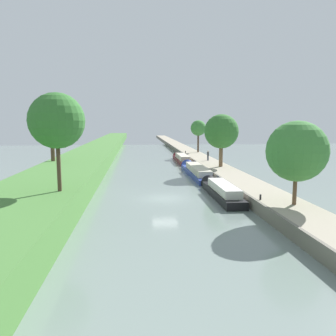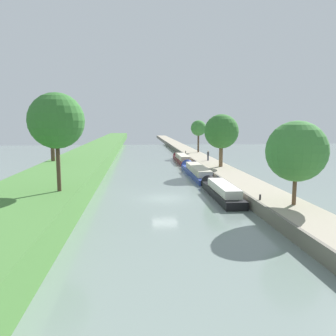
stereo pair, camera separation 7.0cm
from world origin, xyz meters
TOP-DOWN VIEW (x-y plane):
  - ground_plane at (0.00, 0.00)m, footprint 160.00×160.00m
  - left_grassy_bank at (-11.12, 0.00)m, footprint 7.76×260.00m
  - right_towpath at (9.21, 0.00)m, footprint 3.93×260.00m
  - stone_quay at (7.12, 0.00)m, footprint 0.25×260.00m
  - narrowboat_black at (5.72, 0.36)m, footprint 1.94×11.56m
  - narrowboat_blue at (5.69, 14.41)m, footprint 2.17×16.35m
  - narrowboat_maroon at (5.79, 30.67)m, footprint 1.94×13.90m
  - tree_rightbank_near at (9.60, -7.64)m, footprint 4.72×4.72m
  - tree_rightbank_midnear at (9.50, 15.28)m, footprint 4.95×4.95m
  - tree_rightbank_midfar at (10.57, 39.06)m, footprint 3.32×3.32m
  - tree_leftbank_downstream at (-14.03, 14.05)m, footprint 3.83×3.83m
  - tree_leftbank_upstream at (-8.65, -6.57)m, footprint 4.18×4.18m
  - person_walking at (9.33, 23.25)m, footprint 0.34×0.34m
  - mooring_bollard_near at (7.54, -5.80)m, footprint 0.16×0.16m
  - mooring_bollard_far at (7.54, 37.17)m, footprint 0.16×0.16m

SIDE VIEW (x-z plane):
  - ground_plane at x=0.00m, z-range 0.00..0.00m
  - right_towpath at x=9.21m, z-range 0.00..1.05m
  - stone_quay at x=7.12m, z-range 0.00..1.10m
  - narrowboat_blue at x=5.69m, z-range -0.50..1.69m
  - narrowboat_maroon at x=5.79m, z-range -0.45..1.66m
  - narrowboat_black at x=5.72m, z-range -0.41..1.65m
  - left_grassy_bank at x=-11.12m, z-range 0.00..2.28m
  - mooring_bollard_near at x=7.54m, z-range 1.05..1.50m
  - mooring_bollard_far at x=7.54m, z-range 1.05..1.50m
  - person_walking at x=9.33m, z-range 1.10..2.76m
  - tree_rightbank_near at x=9.60m, z-range 1.98..8.56m
  - tree_rightbank_midnear at x=9.50m, z-range 2.35..9.95m
  - tree_rightbank_midfar at x=10.57m, z-range 2.77..9.62m
  - tree_leftbank_downstream at x=-14.03m, z-range 3.88..11.03m
  - tree_leftbank_upstream at x=-8.65m, z-range 3.88..11.32m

